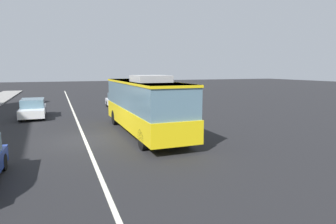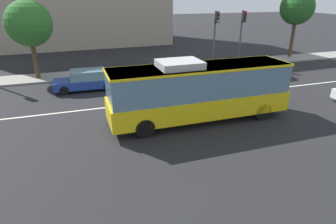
{
  "view_description": "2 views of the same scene",
  "coord_description": "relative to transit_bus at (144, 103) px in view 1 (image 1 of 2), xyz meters",
  "views": [
    {
      "loc": [
        -15.83,
        1.28,
        3.79
      ],
      "look_at": [
        -0.0,
        -4.83,
        1.27
      ],
      "focal_mm": 30.86,
      "sensor_mm": 36.0,
      "label": 1
    },
    {
      "loc": [
        -5.85,
        -17.05,
        6.64
      ],
      "look_at": [
        -1.57,
        -3.97,
        0.92
      ],
      "focal_mm": 30.64,
      "sensor_mm": 36.0,
      "label": 2
    }
  ],
  "objects": [
    {
      "name": "ground_plane",
      "position": [
        -0.39,
        3.49,
        -1.81
      ],
      "size": [
        160.0,
        160.0,
        0.0
      ],
      "primitive_type": "plane",
      "color": "black"
    },
    {
      "name": "lane_centre_line",
      "position": [
        -0.39,
        3.49,
        -1.8
      ],
      "size": [
        76.0,
        0.16,
        0.01
      ],
      "primitive_type": "cube",
      "color": "silver",
      "rests_on": "ground_plane"
    },
    {
      "name": "transit_bus",
      "position": [
        0.0,
        0.0,
        0.0
      ],
      "size": [
        10.02,
        2.58,
        3.46
      ],
      "rotation": [
        0.0,
        0.0,
        0.01
      ],
      "color": "yellow",
      "rests_on": "ground_plane"
    },
    {
      "name": "sedan_white",
      "position": [
        11.79,
        -0.75,
        -1.09
      ],
      "size": [
        4.54,
        1.91,
        1.46
      ],
      "rotation": [
        0.0,
        0.0,
        -0.02
      ],
      "color": "white",
      "rests_on": "ground_plane"
    },
    {
      "name": "sedan_white_ahead",
      "position": [
        8.7,
        6.61,
        -1.09
      ],
      "size": [
        4.51,
        1.85,
        1.46
      ],
      "rotation": [
        0.0,
        0.0,
        3.15
      ],
      "color": "white",
      "rests_on": "ground_plane"
    }
  ]
}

